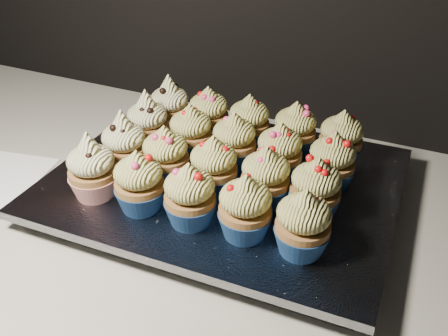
# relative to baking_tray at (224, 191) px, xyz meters

# --- Properties ---
(worktop) EXTENTS (2.44, 0.64, 0.04)m
(worktop) POSITION_rel_baking_tray_xyz_m (0.25, -0.04, -0.03)
(worktop) COLOR silver
(worktop) RESTS_ON cabinet
(baking_tray) EXTENTS (0.44, 0.34, 0.02)m
(baking_tray) POSITION_rel_baking_tray_xyz_m (0.00, 0.00, 0.00)
(baking_tray) COLOR black
(baking_tray) RESTS_ON worktop
(foil_lining) EXTENTS (0.48, 0.38, 0.01)m
(foil_lining) POSITION_rel_baking_tray_xyz_m (0.00, 0.00, 0.02)
(foil_lining) COLOR silver
(foil_lining) RESTS_ON baking_tray
(cupcake_0) EXTENTS (0.06, 0.06, 0.10)m
(cupcake_0) POSITION_rel_baking_tray_xyz_m (-0.14, -0.11, 0.06)
(cupcake_0) COLOR red
(cupcake_0) RESTS_ON foil_lining
(cupcake_1) EXTENTS (0.06, 0.06, 0.08)m
(cupcake_1) POSITION_rel_baking_tray_xyz_m (-0.07, -0.11, 0.06)
(cupcake_1) COLOR navy
(cupcake_1) RESTS_ON foil_lining
(cupcake_2) EXTENTS (0.06, 0.06, 0.08)m
(cupcake_2) POSITION_rel_baking_tray_xyz_m (0.00, -0.10, 0.06)
(cupcake_2) COLOR navy
(cupcake_2) RESTS_ON foil_lining
(cupcake_3) EXTENTS (0.06, 0.06, 0.08)m
(cupcake_3) POSITION_rel_baking_tray_xyz_m (0.07, -0.10, 0.06)
(cupcake_3) COLOR navy
(cupcake_3) RESTS_ON foil_lining
(cupcake_4) EXTENTS (0.06, 0.06, 0.08)m
(cupcake_4) POSITION_rel_baking_tray_xyz_m (0.14, -0.10, 0.06)
(cupcake_4) COLOR navy
(cupcake_4) RESTS_ON foil_lining
(cupcake_5) EXTENTS (0.06, 0.06, 0.10)m
(cupcake_5) POSITION_rel_baking_tray_xyz_m (-0.13, -0.04, 0.06)
(cupcake_5) COLOR red
(cupcake_5) RESTS_ON foil_lining
(cupcake_6) EXTENTS (0.06, 0.06, 0.08)m
(cupcake_6) POSITION_rel_baking_tray_xyz_m (-0.07, -0.04, 0.06)
(cupcake_6) COLOR navy
(cupcake_6) RESTS_ON foil_lining
(cupcake_7) EXTENTS (0.06, 0.06, 0.08)m
(cupcake_7) POSITION_rel_baking_tray_xyz_m (0.00, -0.04, 0.06)
(cupcake_7) COLOR navy
(cupcake_7) RESTS_ON foil_lining
(cupcake_8) EXTENTS (0.06, 0.06, 0.08)m
(cupcake_8) POSITION_rel_baking_tray_xyz_m (0.07, -0.03, 0.06)
(cupcake_8) COLOR navy
(cupcake_8) RESTS_ON foil_lining
(cupcake_9) EXTENTS (0.06, 0.06, 0.08)m
(cupcake_9) POSITION_rel_baking_tray_xyz_m (0.13, -0.03, 0.06)
(cupcake_9) COLOR navy
(cupcake_9) RESTS_ON foil_lining
(cupcake_10) EXTENTS (0.06, 0.06, 0.10)m
(cupcake_10) POSITION_rel_baking_tray_xyz_m (-0.14, 0.03, 0.06)
(cupcake_10) COLOR red
(cupcake_10) RESTS_ON foil_lining
(cupcake_11) EXTENTS (0.06, 0.06, 0.08)m
(cupcake_11) POSITION_rel_baking_tray_xyz_m (-0.07, 0.03, 0.06)
(cupcake_11) COLOR navy
(cupcake_11) RESTS_ON foil_lining
(cupcake_12) EXTENTS (0.06, 0.06, 0.08)m
(cupcake_12) POSITION_rel_baking_tray_xyz_m (-0.00, 0.04, 0.06)
(cupcake_12) COLOR navy
(cupcake_12) RESTS_ON foil_lining
(cupcake_13) EXTENTS (0.06, 0.06, 0.08)m
(cupcake_13) POSITION_rel_baking_tray_xyz_m (0.07, 0.04, 0.06)
(cupcake_13) COLOR navy
(cupcake_13) RESTS_ON foil_lining
(cupcake_14) EXTENTS (0.06, 0.06, 0.08)m
(cupcake_14) POSITION_rel_baking_tray_xyz_m (0.14, 0.04, 0.06)
(cupcake_14) COLOR navy
(cupcake_14) RESTS_ON foil_lining
(cupcake_15) EXTENTS (0.06, 0.06, 0.10)m
(cupcake_15) POSITION_rel_baking_tray_xyz_m (-0.14, 0.10, 0.06)
(cupcake_15) COLOR red
(cupcake_15) RESTS_ON foil_lining
(cupcake_16) EXTENTS (0.06, 0.06, 0.08)m
(cupcake_16) POSITION_rel_baking_tray_xyz_m (-0.07, 0.10, 0.06)
(cupcake_16) COLOR navy
(cupcake_16) RESTS_ON foil_lining
(cupcake_17) EXTENTS (0.06, 0.06, 0.08)m
(cupcake_17) POSITION_rel_baking_tray_xyz_m (-0.00, 0.10, 0.06)
(cupcake_17) COLOR navy
(cupcake_17) RESTS_ON foil_lining
(cupcake_18) EXTENTS (0.06, 0.06, 0.08)m
(cupcake_18) POSITION_rel_baking_tray_xyz_m (0.07, 0.11, 0.06)
(cupcake_18) COLOR navy
(cupcake_18) RESTS_ON foil_lining
(cupcake_19) EXTENTS (0.06, 0.06, 0.08)m
(cupcake_19) POSITION_rel_baking_tray_xyz_m (0.13, 0.11, 0.06)
(cupcake_19) COLOR navy
(cupcake_19) RESTS_ON foil_lining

